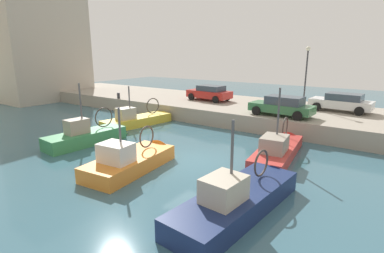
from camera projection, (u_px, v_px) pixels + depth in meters
The scene contains 13 objects.
water_surface at pixel (193, 161), 15.73m from camera, with size 80.00×80.00×0.00m, color #386070.
quay_wall at pixel (273, 114), 24.71m from camera, with size 9.00×56.00×1.20m, color #9E9384.
fishing_boat_red at pixel (279, 153), 16.63m from camera, with size 6.76×2.37×4.60m.
fishing_boat_navy at pixel (241, 206), 11.00m from camera, with size 7.13×2.55×4.32m.
fishing_boat_orange at pixel (135, 165), 14.91m from camera, with size 5.83×2.51×4.10m.
fishing_boat_yellow at pixel (141, 123), 23.70m from camera, with size 6.64×2.63×3.86m.
fishing_boat_green at pixel (90, 141), 18.91m from camera, with size 5.88×2.15×4.60m.
parked_car_red at pixel (210, 93), 27.77m from camera, with size 2.29×4.21×1.40m.
parked_car_green at pixel (282, 106), 21.03m from camera, with size 2.09×4.44×1.41m.
parked_car_white at pixel (342, 102), 22.62m from camera, with size 2.25×4.43×1.38m.
mooring_bollard_mid at pixel (119, 96), 29.03m from camera, with size 0.28×0.28×0.55m, color #2D2D33.
quay_streetlamp at pixel (307, 67), 23.87m from camera, with size 0.36×0.36×4.83m.
waterfront_building_west_mid at pixel (38, 30), 34.40m from camera, with size 9.72×6.87×16.11m.
Camera 1 is at (-12.15, -8.48, 5.60)m, focal length 28.02 mm.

